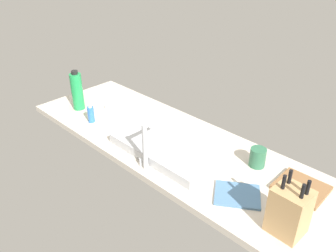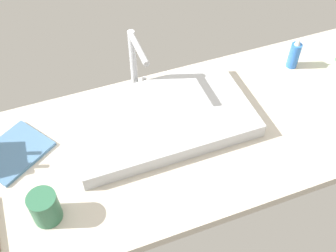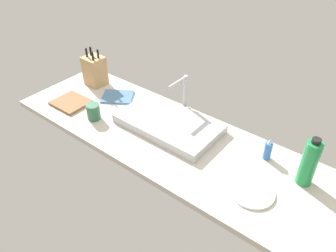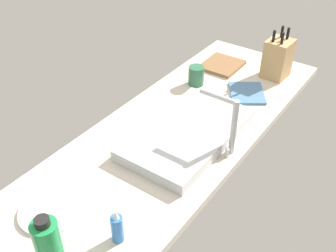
% 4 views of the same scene
% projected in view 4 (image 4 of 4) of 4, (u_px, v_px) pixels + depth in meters
% --- Properties ---
extents(countertop_slab, '(1.95, 0.63, 0.04)m').
position_uv_depth(countertop_slab, '(168.00, 140.00, 1.73)').
color(countertop_slab, beige).
rests_on(countertop_slab, ground).
extents(sink_basin, '(0.59, 0.34, 0.05)m').
position_uv_depth(sink_basin, '(188.00, 134.00, 1.69)').
color(sink_basin, '#B7BABF').
rests_on(sink_basin, countertop_slab).
extents(faucet, '(0.06, 0.17, 0.25)m').
position_uv_depth(faucet, '(229.00, 120.00, 1.56)').
color(faucet, '#B7BABF').
rests_on(faucet, countertop_slab).
extents(knife_block, '(0.14, 0.12, 0.26)m').
position_uv_depth(knife_block, '(278.00, 58.00, 2.08)').
color(knife_block, tan).
rests_on(knife_block, countertop_slab).
extents(cutting_board, '(0.22, 0.19, 0.02)m').
position_uv_depth(cutting_board, '(222.00, 65.00, 2.22)').
color(cutting_board, brown).
rests_on(cutting_board, countertop_slab).
extents(soap_bottle, '(0.04, 0.04, 0.13)m').
position_uv_depth(soap_bottle, '(117.00, 228.00, 1.26)').
color(soap_bottle, blue).
rests_on(soap_bottle, countertop_slab).
extents(dinner_plate, '(0.21, 0.21, 0.01)m').
position_uv_depth(dinner_plate, '(49.00, 212.00, 1.37)').
color(dinner_plate, white).
rests_on(dinner_plate, countertop_slab).
extents(dish_towel, '(0.26, 0.24, 0.01)m').
position_uv_depth(dish_towel, '(247.00, 93.00, 1.99)').
color(dish_towel, teal).
rests_on(dish_towel, countertop_slab).
extents(coffee_mug, '(0.08, 0.08, 0.10)m').
position_uv_depth(coffee_mug, '(196.00, 76.00, 2.05)').
color(coffee_mug, '#2D6647').
rests_on(coffee_mug, countertop_slab).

